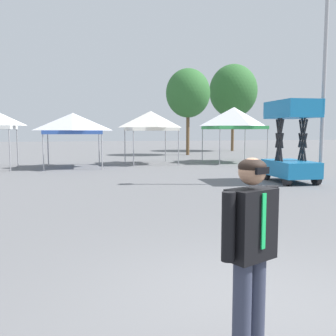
# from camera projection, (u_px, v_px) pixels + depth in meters

# --- Properties ---
(ground_plane) EXTENTS (140.00, 140.00, 0.00)m
(ground_plane) POSITION_uv_depth(u_px,v_px,m) (247.00, 306.00, 4.26)
(ground_plane) COLOR slate
(canopy_tent_behind_left) EXTENTS (3.06, 3.06, 2.97)m
(canopy_tent_behind_left) POSITION_uv_depth(u_px,v_px,m) (73.00, 124.00, 20.22)
(canopy_tent_behind_left) COLOR #9E9EA3
(canopy_tent_behind_left) RESTS_ON ground
(canopy_tent_center) EXTENTS (2.99, 2.99, 3.19)m
(canopy_tent_center) POSITION_uv_depth(u_px,v_px,m) (151.00, 121.00, 22.40)
(canopy_tent_center) COLOR #9E9EA3
(canopy_tent_center) RESTS_ON ground
(canopy_tent_behind_center) EXTENTS (3.30, 3.30, 3.50)m
(canopy_tent_behind_center) POSITION_uv_depth(u_px,v_px,m) (234.00, 118.00, 23.54)
(canopy_tent_behind_center) COLOR #9E9EA3
(canopy_tent_behind_center) RESTS_ON ground
(scissor_lift) EXTENTS (1.50, 2.36, 3.16)m
(scissor_lift) POSITION_uv_depth(u_px,v_px,m) (291.00, 156.00, 14.47)
(scissor_lift) COLOR black
(scissor_lift) RESTS_ON ground
(person_foreground) EXTENTS (0.60, 0.39, 1.78)m
(person_foreground) POSITION_uv_depth(u_px,v_px,m) (250.00, 246.00, 3.14)
(person_foreground) COLOR #33384C
(person_foreground) RESTS_ON ground
(light_pole_near_lift) EXTENTS (0.36, 0.36, 8.69)m
(light_pole_near_lift) POSITION_uv_depth(u_px,v_px,m) (325.00, 50.00, 13.44)
(light_pole_near_lift) COLOR #9E9EA3
(light_pole_near_lift) RESTS_ON ground
(tree_behind_tents_left) EXTENTS (3.64, 3.64, 7.11)m
(tree_behind_tents_left) POSITION_uv_depth(u_px,v_px,m) (188.00, 93.00, 30.59)
(tree_behind_tents_left) COLOR brown
(tree_behind_tents_left) RESTS_ON ground
(tree_behind_tents_right) EXTENTS (4.72, 4.72, 8.53)m
(tree_behind_tents_right) POSITION_uv_depth(u_px,v_px,m) (233.00, 91.00, 36.73)
(tree_behind_tents_right) COLOR brown
(tree_behind_tents_right) RESTS_ON ground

